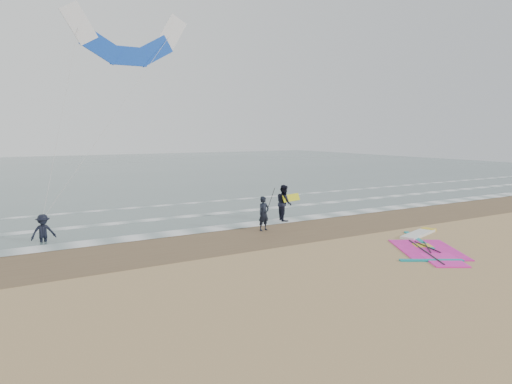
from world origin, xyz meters
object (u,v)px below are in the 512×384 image
windsurf_rig (426,245)px  person_wading (43,225)px  person_walking (284,203)px  surf_kite (128,43)px  person_standing (264,214)px

windsurf_rig → person_wading: size_ratio=3.49×
person_walking → person_wading: person_walking is taller
person_walking → surf_kite: size_ratio=0.20×
person_standing → person_wading: size_ratio=1.06×
person_standing → person_walking: (2.26, 1.59, 0.14)m
person_standing → person_walking: size_ratio=0.86×
person_wading → person_standing: bearing=-24.1°
person_wading → person_walking: bearing=-13.7°
windsurf_rig → person_standing: size_ratio=3.30×
windsurf_rig → surf_kite: bearing=130.1°
windsurf_rig → person_wading: bearing=147.9°
person_walking → person_wading: size_ratio=1.23×
person_standing → person_walking: person_walking is taller
person_standing → person_wading: person_standing is taller
person_standing → person_wading: 10.00m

